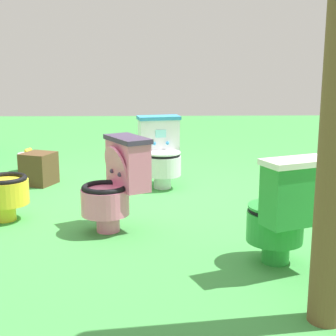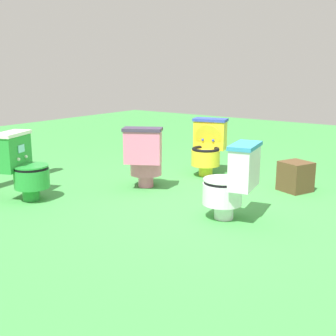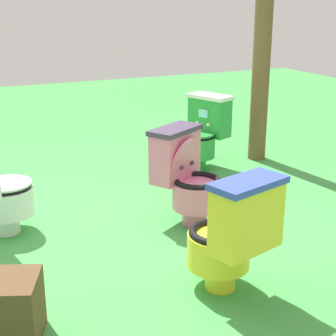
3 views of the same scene
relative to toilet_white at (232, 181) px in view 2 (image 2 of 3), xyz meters
The scene contains 6 objects.
ground 0.70m from the toilet_white, 145.65° to the left, with size 14.00×14.00×0.00m, color #429947.
toilet_white is the anchor object (origin of this frame).
toilet_pink 1.39m from the toilet_white, 164.81° to the left, with size 0.59×0.63×0.73m.
toilet_green 2.21m from the toilet_white, 160.02° to the right, with size 0.61×0.56×0.73m.
toilet_yellow 1.77m from the toilet_white, 128.83° to the left, with size 0.52×0.58×0.73m.
small_crate 1.31m from the toilet_white, 84.78° to the left, with size 0.31×0.30×0.34m, color brown.
Camera 2 is at (2.38, -3.87, 1.41)m, focal length 47.75 mm.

